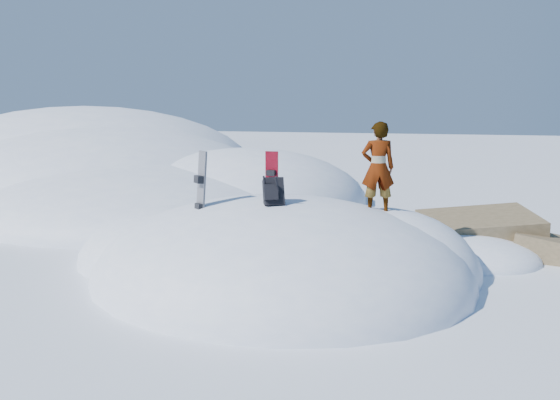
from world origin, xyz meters
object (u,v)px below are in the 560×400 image
(backpack, at_px, (273,192))
(snowboard_red, at_px, (272,186))
(person, at_px, (378,168))
(snowboard_dark, at_px, (200,196))

(backpack, bearing_deg, snowboard_red, 82.10)
(backpack, distance_m, person, 2.03)
(snowboard_dark, xyz_separation_m, person, (2.93, 1.26, 0.47))
(person, bearing_deg, snowboard_dark, 5.91)
(snowboard_red, height_order, snowboard_dark, snowboard_dark)
(snowboard_red, distance_m, backpack, 1.37)
(snowboard_red, relative_size, snowboard_dark, 0.84)
(person, bearing_deg, backpack, 18.88)
(snowboard_red, relative_size, backpack, 2.42)
(snowboard_red, xyz_separation_m, backpack, (0.45, -1.29, 0.08))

